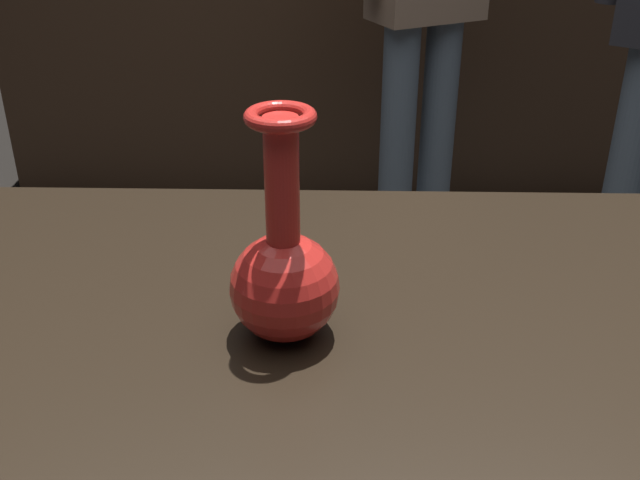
% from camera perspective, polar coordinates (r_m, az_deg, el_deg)
% --- Properties ---
extents(back_display_shelf, '(2.60, 0.40, 0.99)m').
position_cam_1_polar(back_display_shelf, '(3.08, 1.77, 12.93)').
color(back_display_shelf, '#382619').
rests_on(back_display_shelf, ground_plane).
extents(vase_centerpiece, '(0.12, 0.12, 0.26)m').
position_cam_1_polar(vase_centerpiece, '(0.82, -2.70, -2.45)').
color(vase_centerpiece, red).
rests_on(vase_centerpiece, display_plinth).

